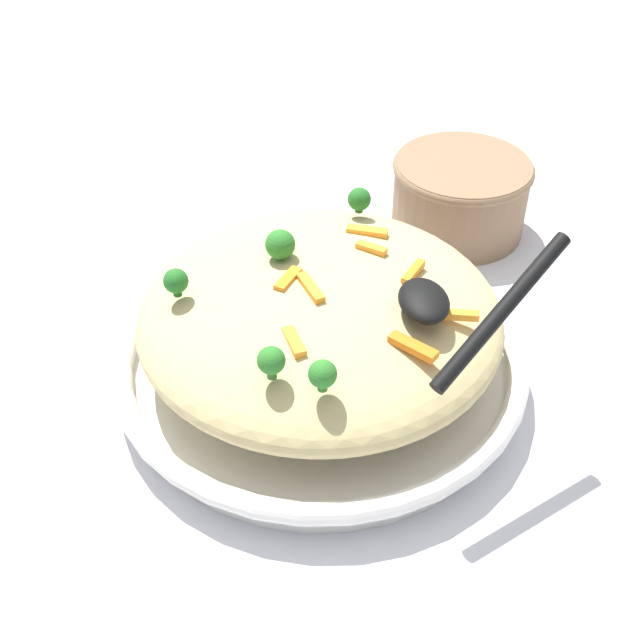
% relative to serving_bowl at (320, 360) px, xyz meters
% --- Properties ---
extents(ground_plane, '(2.40, 2.40, 0.00)m').
position_rel_serving_bowl_xyz_m(ground_plane, '(0.00, 0.00, -0.02)').
color(ground_plane, silver).
extents(serving_bowl, '(0.37, 0.37, 0.04)m').
position_rel_serving_bowl_xyz_m(serving_bowl, '(0.00, 0.00, 0.00)').
color(serving_bowl, white).
rests_on(serving_bowl, ground_plane).
extents(pasta_mound, '(0.32, 0.32, 0.08)m').
position_rel_serving_bowl_xyz_m(pasta_mound, '(0.00, 0.00, 0.05)').
color(pasta_mound, '#D1BA7A').
rests_on(pasta_mound, serving_bowl).
extents(carrot_piece_0, '(0.03, 0.02, 0.01)m').
position_rel_serving_bowl_xyz_m(carrot_piece_0, '(0.07, -0.03, 0.09)').
color(carrot_piece_0, orange).
rests_on(carrot_piece_0, pasta_mound).
extents(carrot_piece_1, '(0.03, 0.03, 0.01)m').
position_rel_serving_bowl_xyz_m(carrot_piece_1, '(0.00, 0.08, 0.09)').
color(carrot_piece_1, orange).
rests_on(carrot_piece_1, pasta_mound).
extents(carrot_piece_2, '(0.02, 0.04, 0.01)m').
position_rel_serving_bowl_xyz_m(carrot_piece_2, '(-0.07, 0.05, 0.09)').
color(carrot_piece_2, orange).
rests_on(carrot_piece_2, pasta_mound).
extents(carrot_piece_3, '(0.02, 0.03, 0.01)m').
position_rel_serving_bowl_xyz_m(carrot_piece_3, '(-0.04, 0.05, 0.09)').
color(carrot_piece_3, orange).
rests_on(carrot_piece_3, pasta_mound).
extents(carrot_piece_4, '(0.04, 0.04, 0.01)m').
position_rel_serving_bowl_xyz_m(carrot_piece_4, '(0.09, 0.06, 0.09)').
color(carrot_piece_4, orange).
rests_on(carrot_piece_4, pasta_mound).
extents(carrot_piece_5, '(0.03, 0.03, 0.01)m').
position_rel_serving_bowl_xyz_m(carrot_piece_5, '(0.00, -0.03, 0.09)').
color(carrot_piece_5, orange).
rests_on(carrot_piece_5, pasta_mound).
extents(carrot_piece_6, '(0.02, 0.04, 0.01)m').
position_rel_serving_bowl_xyz_m(carrot_piece_6, '(0.06, 0.10, 0.09)').
color(carrot_piece_6, orange).
rests_on(carrot_piece_6, pasta_mound).
extents(carrot_piece_7, '(0.04, 0.02, 0.01)m').
position_rel_serving_bowl_xyz_m(carrot_piece_7, '(0.02, -0.01, 0.10)').
color(carrot_piece_7, orange).
rests_on(carrot_piece_7, pasta_mound).
extents(broccoli_floret_0, '(0.02, 0.02, 0.03)m').
position_rel_serving_bowl_xyz_m(broccoli_floret_0, '(0.12, -0.01, 0.10)').
color(broccoli_floret_0, '#296820').
rests_on(broccoli_floret_0, pasta_mound).
extents(broccoli_floret_1, '(0.02, 0.02, 0.02)m').
position_rel_serving_bowl_xyz_m(broccoli_floret_1, '(0.00, -0.12, 0.10)').
color(broccoli_floret_1, '#205B1C').
rests_on(broccoli_floret_1, pasta_mound).
extents(broccoli_floret_2, '(0.02, 0.02, 0.03)m').
position_rel_serving_bowl_xyz_m(broccoli_floret_2, '(0.11, -0.05, 0.10)').
color(broccoli_floret_2, '#296820').
rests_on(broccoli_floret_2, pasta_mound).
extents(broccoli_floret_3, '(0.02, 0.02, 0.02)m').
position_rel_serving_bowl_xyz_m(broccoli_floret_3, '(-0.11, 0.05, 0.10)').
color(broccoli_floret_3, '#205B1C').
rests_on(broccoli_floret_3, pasta_mound).
extents(broccoli_floret_4, '(0.03, 0.03, 0.03)m').
position_rel_serving_bowl_xyz_m(broccoli_floret_4, '(-0.03, -0.03, 0.11)').
color(broccoli_floret_4, '#296820').
rests_on(broccoli_floret_4, pasta_mound).
extents(serving_spoon, '(0.13, 0.12, 0.08)m').
position_rel_serving_bowl_xyz_m(serving_spoon, '(0.07, 0.09, 0.11)').
color(serving_spoon, black).
rests_on(serving_spoon, pasta_mound).
extents(companion_bowl, '(0.16, 0.16, 0.09)m').
position_rel_serving_bowl_xyz_m(companion_bowl, '(-0.23, 0.19, 0.03)').
color(companion_bowl, '#8C6B4C').
rests_on(companion_bowl, ground_plane).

